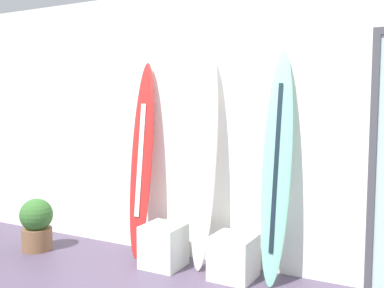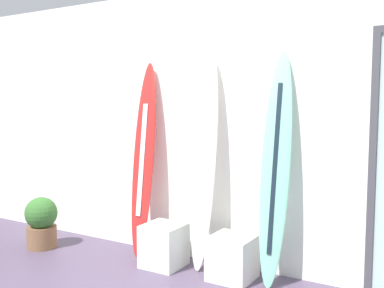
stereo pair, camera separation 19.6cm
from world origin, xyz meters
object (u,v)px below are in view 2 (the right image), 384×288
object	(u,v)px
surfboard_seafoam	(276,168)
display_block_left	(232,258)
surfboard_crimson	(143,161)
potted_plant	(41,222)
surfboard_ivory	(204,162)
display_block_center	(164,245)

from	to	relation	value
surfboard_seafoam	display_block_left	xyz separation A→B (m)	(-0.36, -0.11, -0.86)
surfboard_crimson	potted_plant	world-z (taller)	surfboard_crimson
surfboard_crimson	potted_plant	xyz separation A→B (m)	(-1.15, -0.40, -0.72)
surfboard_crimson	display_block_left	bearing A→B (deg)	-6.13
surfboard_seafoam	potted_plant	xyz separation A→B (m)	(-2.62, -0.39, -0.76)
surfboard_ivory	display_block_left	world-z (taller)	surfboard_ivory
surfboard_seafoam	display_block_left	distance (m)	0.94
display_block_left	potted_plant	size ratio (longest dim) A/B	0.70
surfboard_crimson	potted_plant	bearing A→B (deg)	-160.75
surfboard_ivory	potted_plant	xyz separation A→B (m)	(-1.89, -0.39, -0.76)
display_block_center	surfboard_ivory	bearing A→B (deg)	23.99
surfboard_crimson	surfboard_ivory	world-z (taller)	surfboard_ivory
surfboard_seafoam	display_block_left	bearing A→B (deg)	-163.46
surfboard_crimson	surfboard_ivory	bearing A→B (deg)	-0.47
display_block_left	surfboard_seafoam	bearing A→B (deg)	16.54
surfboard_crimson	display_block_left	distance (m)	1.38
surfboard_seafoam	potted_plant	bearing A→B (deg)	-171.54
display_block_center	potted_plant	xyz separation A→B (m)	(-1.52, -0.23, 0.09)
surfboard_seafoam	display_block_center	bearing A→B (deg)	-171.69
potted_plant	display_block_center	bearing A→B (deg)	8.58
surfboard_ivory	display_block_center	world-z (taller)	surfboard_ivory
potted_plant	display_block_left	bearing A→B (deg)	7.12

